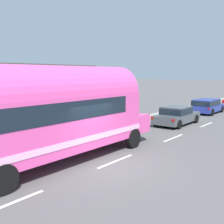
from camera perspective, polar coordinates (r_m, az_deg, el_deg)
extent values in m
plane|color=#565454|center=(11.73, -1.64, -10.97)|extent=(300.00, 300.00, 0.00)
cube|color=silver|center=(9.09, -20.32, -17.25)|extent=(0.14, 2.40, 0.01)
cube|color=silver|center=(12.32, 0.77, -10.01)|extent=(0.14, 2.40, 0.01)
cube|color=silver|center=(16.98, 12.49, -5.18)|extent=(0.14, 2.40, 0.01)
cube|color=silver|center=(21.98, 18.77, -2.45)|extent=(0.14, 2.40, 0.01)
cube|color=silver|center=(23.51, 10.27, -1.49)|extent=(0.12, 80.00, 0.01)
cube|color=gray|center=(22.26, 5.71, -1.75)|extent=(1.87, 90.00, 0.15)
cube|color=#EA4C9E|center=(11.86, -11.96, -2.20)|extent=(2.59, 9.21, 2.30)
cylinder|color=#EA4C9E|center=(11.71, -12.12, 3.35)|extent=(2.54, 9.11, 2.45)
cube|color=#EA4C9E|center=(15.76, 3.03, -2.04)|extent=(2.27, 1.32, 0.95)
cube|color=#F4B2D6|center=(11.98, -11.87, -5.26)|extent=(2.63, 9.25, 0.24)
cube|color=black|center=(11.58, -13.20, 0.53)|extent=(2.60, 7.41, 0.76)
cube|color=black|center=(15.10, 1.73, 2.61)|extent=(2.14, 0.12, 0.96)
cube|color=silver|center=(16.33, 4.45, -2.14)|extent=(0.90, 0.11, 0.56)
cylinder|color=black|center=(15.78, -2.68, -4.15)|extent=(0.27, 1.00, 1.00)
cylinder|color=black|center=(14.37, 4.35, -5.37)|extent=(0.27, 1.00, 1.00)
cylinder|color=black|center=(9.61, -21.41, -12.71)|extent=(0.27, 1.00, 1.00)
cube|color=#474C51|center=(21.35, 13.09, -1.12)|extent=(1.86, 4.46, 0.60)
cube|color=#474C51|center=(21.16, 13.00, 0.38)|extent=(1.66, 2.11, 0.55)
cube|color=black|center=(21.16, 12.99, 0.30)|extent=(1.72, 2.15, 0.43)
cube|color=red|center=(19.73, 8.20, -1.20)|extent=(0.20, 0.04, 0.14)
cube|color=red|center=(18.98, 12.43, -1.66)|extent=(0.20, 0.04, 0.14)
cylinder|color=black|center=(23.12, 12.70, -0.93)|extent=(0.20, 0.64, 0.64)
cylinder|color=black|center=(22.42, 16.80, -1.34)|extent=(0.20, 0.64, 0.64)
cylinder|color=black|center=(20.44, 8.99, -1.98)|extent=(0.20, 0.64, 0.64)
cylinder|color=black|center=(19.65, 13.51, -2.50)|extent=(0.20, 0.64, 0.64)
cube|color=navy|center=(28.29, 18.98, 0.83)|extent=(1.91, 4.27, 0.60)
cube|color=navy|center=(27.79, 18.71, 1.92)|extent=(1.70, 3.02, 0.55)
cube|color=black|center=(27.79, 18.71, 1.86)|extent=(1.76, 3.06, 0.43)
cube|color=red|center=(26.57, 15.79, 0.92)|extent=(0.20, 0.04, 0.14)
cube|color=red|center=(25.99, 19.16, 0.63)|extent=(0.20, 0.04, 0.14)
cylinder|color=black|center=(29.96, 18.23, 0.85)|extent=(0.20, 0.64, 0.64)
cylinder|color=black|center=(29.40, 21.55, 0.57)|extent=(0.20, 0.64, 0.64)
cylinder|color=black|center=(27.30, 16.17, 0.29)|extent=(0.20, 0.64, 0.64)
cylinder|color=black|center=(26.68, 19.78, -0.04)|extent=(0.20, 0.64, 0.64)
cube|color=red|center=(33.85, 21.74, 2.10)|extent=(0.20, 0.05, 0.14)
cylinder|color=black|center=(34.59, 21.88, 1.58)|extent=(0.22, 0.65, 0.64)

